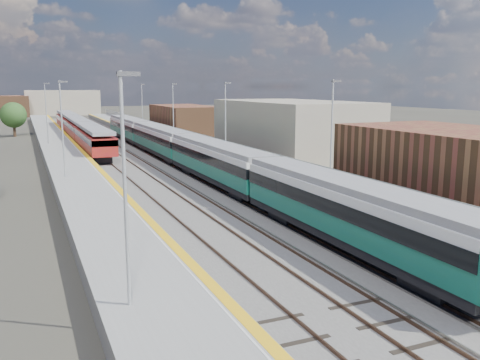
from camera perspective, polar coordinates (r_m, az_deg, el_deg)
ground at (r=59.74m, az=-10.37°, el=2.53°), size 320.00×320.00×0.00m
ballast_bed at (r=61.72m, az=-12.93°, el=2.72°), size 10.50×155.00×0.06m
tracks at (r=63.46m, az=-12.67°, el=3.00°), size 8.96×160.00×0.17m
platform_right at (r=63.40m, az=-6.23°, el=3.58°), size 4.70×155.00×8.52m
platform_left at (r=60.84m, az=-19.26°, el=2.75°), size 4.30×155.00×8.52m
green_train at (r=50.32m, az=-6.24°, el=3.55°), size 2.65×74.00×2.92m
red_train at (r=79.89m, az=-17.77°, el=5.60°), size 2.67×54.17×3.37m
tree_c at (r=90.52m, az=-24.11°, el=6.67°), size 4.12×4.12×5.58m
tree_d at (r=76.88m, az=3.27°, el=7.38°), size 4.64×4.64×6.29m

